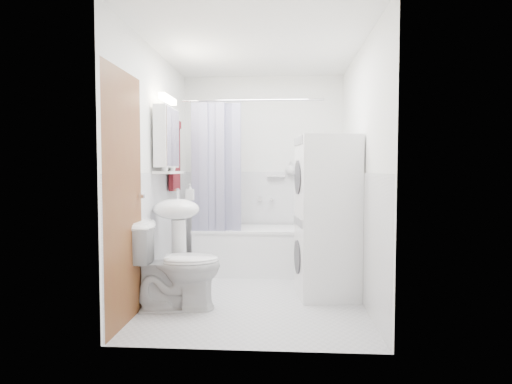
# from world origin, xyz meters

# --- Properties ---
(floor) EXTENTS (2.60, 2.60, 0.00)m
(floor) POSITION_xyz_m (0.00, 0.00, 0.00)
(floor) COLOR silver
(floor) RESTS_ON ground
(room_walls) EXTENTS (2.60, 2.60, 2.60)m
(room_walls) POSITION_xyz_m (0.00, 0.00, 1.49)
(room_walls) COLOR white
(room_walls) RESTS_ON ground
(wainscot) EXTENTS (1.98, 2.58, 2.58)m
(wainscot) POSITION_xyz_m (0.00, 0.29, 0.60)
(wainscot) COLOR white
(wainscot) RESTS_ON ground
(door) EXTENTS (0.05, 2.00, 2.00)m
(door) POSITION_xyz_m (-0.95, -0.55, 1.00)
(door) COLOR brown
(door) RESTS_ON ground
(bathtub) EXTENTS (1.40, 0.66, 0.54)m
(bathtub) POSITION_xyz_m (-0.08, 0.92, 0.29)
(bathtub) COLOR white
(bathtub) RESTS_ON ground
(tub_spout) EXTENTS (0.04, 0.12, 0.04)m
(tub_spout) POSITION_xyz_m (0.12, 1.25, 0.86)
(tub_spout) COLOR silver
(tub_spout) RESTS_ON room_walls
(curtain_rod) EXTENTS (1.58, 0.02, 0.02)m
(curtain_rod) POSITION_xyz_m (-0.08, 0.65, 2.00)
(curtain_rod) COLOR silver
(curtain_rod) RESTS_ON room_walls
(shower_curtain) EXTENTS (0.55, 0.02, 1.45)m
(shower_curtain) POSITION_xyz_m (-0.50, 0.65, 1.25)
(shower_curtain) COLOR #19154C
(shower_curtain) RESTS_ON curtain_rod
(sink) EXTENTS (0.44, 0.37, 1.04)m
(sink) POSITION_xyz_m (-0.75, -0.12, 0.70)
(sink) COLOR white
(sink) RESTS_ON ground
(medicine_cabinet) EXTENTS (0.13, 0.50, 0.71)m
(medicine_cabinet) POSITION_xyz_m (-0.90, 0.10, 1.57)
(medicine_cabinet) COLOR white
(medicine_cabinet) RESTS_ON room_walls
(shelf) EXTENTS (0.18, 0.54, 0.02)m
(shelf) POSITION_xyz_m (-0.89, 0.10, 1.20)
(shelf) COLOR silver
(shelf) RESTS_ON room_walls
(shower_caddy) EXTENTS (0.22, 0.06, 0.02)m
(shower_caddy) POSITION_xyz_m (0.17, 1.24, 1.15)
(shower_caddy) COLOR silver
(shower_caddy) RESTS_ON room_walls
(towel) EXTENTS (0.07, 0.32, 0.78)m
(towel) POSITION_xyz_m (-0.94, 0.52, 1.40)
(towel) COLOR #551410
(towel) RESTS_ON room_walls
(washer_dryer) EXTENTS (0.62, 0.61, 1.55)m
(washer_dryer) POSITION_xyz_m (0.68, -0.00, 0.78)
(washer_dryer) COLOR white
(washer_dryer) RESTS_ON ground
(toilet) EXTENTS (0.84, 0.55, 0.76)m
(toilet) POSITION_xyz_m (-0.68, -0.46, 0.38)
(toilet) COLOR white
(toilet) RESTS_ON ground
(soap_pump) EXTENTS (0.08, 0.17, 0.08)m
(soap_pump) POSITION_xyz_m (-0.71, 0.25, 0.95)
(soap_pump) COLOR gray
(soap_pump) RESTS_ON sink
(shelf_bottle) EXTENTS (0.07, 0.18, 0.07)m
(shelf_bottle) POSITION_xyz_m (-0.89, -0.05, 1.25)
(shelf_bottle) COLOR gray
(shelf_bottle) RESTS_ON shelf
(shelf_cup) EXTENTS (0.10, 0.09, 0.10)m
(shelf_cup) POSITION_xyz_m (-0.89, 0.22, 1.26)
(shelf_cup) COLOR gray
(shelf_cup) RESTS_ON shelf
(shampoo_a) EXTENTS (0.13, 0.17, 0.13)m
(shampoo_a) POSITION_xyz_m (0.35, 1.24, 1.23)
(shampoo_a) COLOR gray
(shampoo_a) RESTS_ON shower_caddy
(shampoo_b) EXTENTS (0.08, 0.21, 0.08)m
(shampoo_b) POSITION_xyz_m (0.47, 1.24, 1.20)
(shampoo_b) COLOR #2B37AE
(shampoo_b) RESTS_ON shower_caddy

